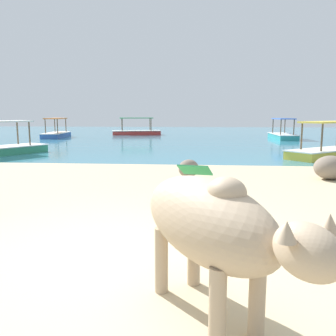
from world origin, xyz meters
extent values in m
cube|color=#CCB78E|center=(0.00, 0.00, 0.02)|extent=(18.00, 14.00, 0.04)
cube|color=teal|center=(0.00, 22.00, 0.00)|extent=(60.00, 36.00, 0.03)
cylinder|color=tan|center=(1.22, -1.21, 0.32)|extent=(0.11, 0.11, 0.56)
cylinder|color=tan|center=(0.95, -1.37, 0.32)|extent=(0.11, 0.11, 0.56)
cylinder|color=tan|center=(0.79, -0.48, 0.32)|extent=(0.11, 0.11, 0.56)
cylinder|color=tan|center=(0.52, -0.64, 0.32)|extent=(0.11, 0.11, 0.56)
ellipsoid|color=tan|center=(0.87, -0.93, 0.77)|extent=(1.28, 1.61, 0.61)
ellipsoid|color=tan|center=(1.35, -1.75, 0.87)|extent=(0.42, 0.48, 0.29)
cone|color=tan|center=(1.48, -1.67, 1.00)|extent=(0.14, 0.14, 0.10)
cone|color=tan|center=(1.23, -1.82, 1.00)|extent=(0.14, 0.14, 0.10)
ellipsoid|color=tan|center=(1.01, -1.16, 1.03)|extent=(0.36, 0.37, 0.20)
cylinder|color=brown|center=(0.91, 1.87, 0.11)|extent=(0.04, 0.04, 0.14)
cylinder|color=brown|center=(0.40, 1.99, 0.11)|extent=(0.04, 0.04, 0.14)
cylinder|color=brown|center=(1.00, 2.27, 0.21)|extent=(0.04, 0.04, 0.34)
cylinder|color=brown|center=(0.50, 2.39, 0.21)|extent=(0.04, 0.04, 0.34)
cube|color=#339356|center=(0.70, 2.13, 0.28)|extent=(0.60, 0.54, 0.21)
cube|color=#339356|center=(0.77, 2.44, 0.61)|extent=(0.61, 0.57, 0.23)
ellipsoid|color=gray|center=(0.60, 4.90, 0.26)|extent=(0.67, 0.72, 0.43)
ellipsoid|color=gray|center=(3.90, 4.90, 0.32)|extent=(0.91, 0.86, 0.56)
cube|color=#C63833|center=(-3.88, 23.05, 0.16)|extent=(3.76, 1.95, 0.28)
cube|color=white|center=(-3.88, 23.05, 0.32)|extent=(3.84, 2.02, 0.04)
cylinder|color=brown|center=(-2.93, 23.69, 0.77)|extent=(0.06, 0.06, 0.95)
cylinder|color=brown|center=(-2.74, 22.94, 0.77)|extent=(0.06, 0.06, 0.95)
cylinder|color=brown|center=(-5.02, 23.15, 0.77)|extent=(0.06, 0.06, 0.95)
cylinder|color=brown|center=(-4.83, 22.41, 0.77)|extent=(0.06, 0.06, 0.95)
cube|color=#339356|center=(-3.88, 23.05, 1.28)|extent=(2.67, 1.53, 0.06)
cube|color=teal|center=(6.13, 19.29, 0.16)|extent=(1.14, 3.61, 0.28)
cube|color=white|center=(6.13, 19.29, 0.32)|extent=(1.19, 3.68, 0.04)
cylinder|color=brown|center=(5.74, 20.37, 0.77)|extent=(0.06, 0.06, 0.95)
cylinder|color=brown|center=(6.51, 20.37, 0.77)|extent=(0.06, 0.06, 0.95)
cylinder|color=brown|center=(5.76, 18.21, 0.77)|extent=(0.06, 0.06, 0.95)
cylinder|color=brown|center=(6.53, 18.21, 0.77)|extent=(0.06, 0.06, 0.95)
cube|color=#3D66C6|center=(6.13, 19.29, 1.28)|extent=(0.96, 2.53, 0.06)
cube|color=#3866B7|center=(-8.72, 19.52, 0.16)|extent=(1.54, 3.71, 0.28)
cube|color=white|center=(-8.72, 19.52, 0.32)|extent=(1.60, 3.79, 0.04)
cylinder|color=brown|center=(-8.21, 18.49, 0.77)|extent=(0.06, 0.06, 0.95)
cylinder|color=brown|center=(-8.97, 18.40, 0.77)|extent=(0.06, 0.06, 0.95)
cylinder|color=brown|center=(-8.47, 20.64, 0.77)|extent=(0.06, 0.06, 0.95)
cylinder|color=brown|center=(-9.24, 20.54, 0.77)|extent=(0.06, 0.06, 0.95)
cube|color=orange|center=(-8.72, 19.52, 1.28)|extent=(1.24, 2.62, 0.06)
cube|color=gold|center=(5.48, 9.45, 0.16)|extent=(3.51, 3.09, 0.28)
cube|color=white|center=(5.48, 9.45, 0.32)|extent=(3.60, 3.18, 0.04)
cylinder|color=brown|center=(4.87, 8.48, 0.77)|extent=(0.06, 0.06, 0.95)
cylinder|color=brown|center=(4.39, 9.08, 0.77)|extent=(0.06, 0.06, 0.95)
cube|color=#EFD14C|center=(5.48, 9.45, 1.28)|extent=(2.56, 2.29, 0.06)
cylinder|color=brown|center=(-5.85, 9.95, 0.77)|extent=(0.06, 0.06, 0.95)
cylinder|color=brown|center=(-6.53, 10.31, 0.77)|extent=(0.06, 0.06, 0.95)
camera|label=1|loc=(0.81, -3.43, 1.54)|focal=37.44mm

